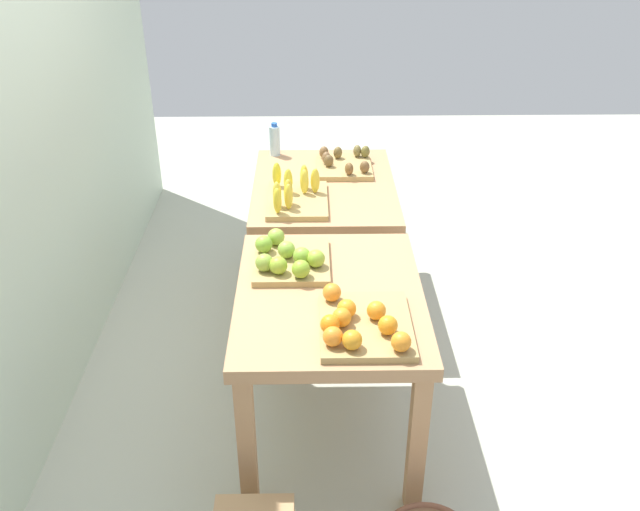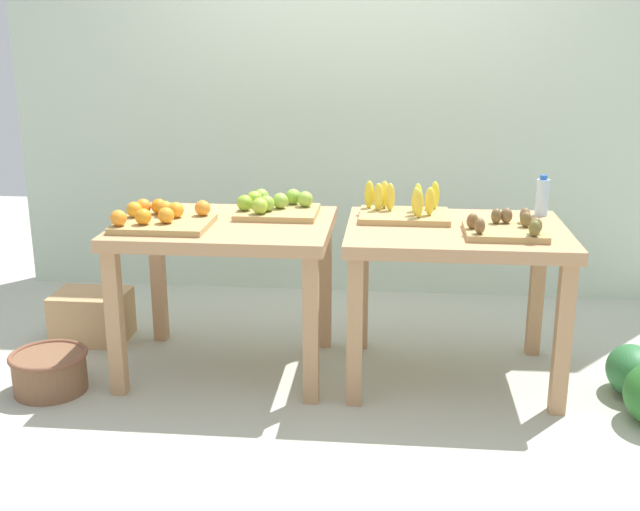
% 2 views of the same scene
% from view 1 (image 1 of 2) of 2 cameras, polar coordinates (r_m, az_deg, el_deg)
% --- Properties ---
extents(ground_plane, '(8.00, 8.00, 0.00)m').
position_cam_1_polar(ground_plane, '(3.87, 0.48, -8.06)').
color(ground_plane, '#B5B8A6').
extents(back_wall, '(4.40, 0.12, 3.00)m').
position_cam_1_polar(back_wall, '(3.41, -23.33, 12.61)').
color(back_wall, silver).
rests_on(back_wall, ground_plane).
extents(display_table_left, '(1.04, 0.80, 0.77)m').
position_cam_1_polar(display_table_left, '(3.02, 0.78, -4.83)').
color(display_table_left, tan).
rests_on(display_table_left, ground_plane).
extents(display_table_right, '(1.04, 0.80, 0.77)m').
position_cam_1_polar(display_table_right, '(3.99, 0.33, 4.40)').
color(display_table_right, tan).
rests_on(display_table_right, ground_plane).
extents(orange_bin, '(0.44, 0.37, 0.11)m').
position_cam_1_polar(orange_bin, '(2.71, 3.37, -5.60)').
color(orange_bin, tan).
rests_on(orange_bin, display_table_left).
extents(apple_bin, '(0.41, 0.35, 0.11)m').
position_cam_1_polar(apple_bin, '(3.12, -2.57, -0.21)').
color(apple_bin, tan).
rests_on(apple_bin, display_table_left).
extents(banana_crate, '(0.44, 0.32, 0.17)m').
position_cam_1_polar(banana_crate, '(3.70, -2.06, 4.98)').
color(banana_crate, tan).
rests_on(banana_crate, display_table_right).
extents(kiwi_bin, '(0.36, 0.33, 0.10)m').
position_cam_1_polar(kiwi_bin, '(4.13, 1.99, 7.50)').
color(kiwi_bin, tan).
rests_on(kiwi_bin, display_table_right).
extents(water_bottle, '(0.06, 0.06, 0.21)m').
position_cam_1_polar(water_bottle, '(4.32, -3.73, 9.41)').
color(water_bottle, silver).
rests_on(water_bottle, display_table_right).
extents(watermelon_pile, '(0.56, 0.63, 0.27)m').
position_cam_1_polar(watermelon_pile, '(5.08, 3.20, 3.64)').
color(watermelon_pile, '#2A6433').
rests_on(watermelon_pile, ground_plane).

